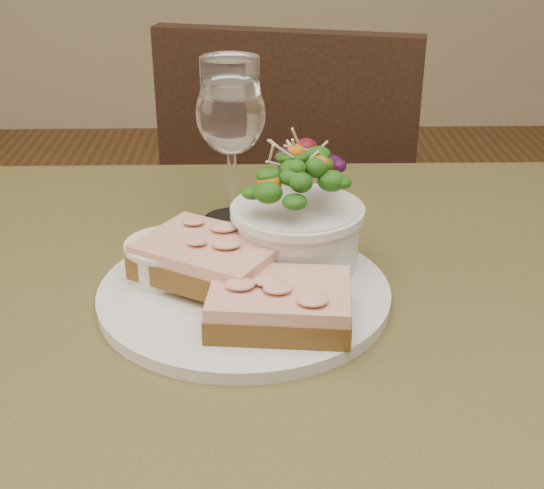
{
  "coord_description": "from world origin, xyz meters",
  "views": [
    {
      "loc": [
        -0.02,
        -0.59,
        1.11
      ],
      "look_at": [
        -0.01,
        0.02,
        0.81
      ],
      "focal_mm": 50.0,
      "sensor_mm": 36.0,
      "label": 1
    }
  ],
  "objects_px": {
    "dinner_plate": "(244,293)",
    "ramekin": "(168,258)",
    "salad_bowl": "(297,208)",
    "sandwich_back": "(210,258)",
    "cafe_table": "(278,404)",
    "sandwich_front": "(280,304)",
    "wine_glass": "(231,118)",
    "chair_far": "(301,317)"
  },
  "relations": [
    {
      "from": "cafe_table",
      "to": "salad_bowl",
      "type": "bearing_deg",
      "value": 75.31
    },
    {
      "from": "sandwich_front",
      "to": "wine_glass",
      "type": "height_order",
      "value": "wine_glass"
    },
    {
      "from": "chair_far",
      "to": "sandwich_front",
      "type": "distance_m",
      "value": 0.91
    },
    {
      "from": "sandwich_back",
      "to": "salad_bowl",
      "type": "xyz_separation_m",
      "value": [
        0.08,
        0.04,
        0.03
      ]
    },
    {
      "from": "chair_far",
      "to": "sandwich_back",
      "type": "bearing_deg",
      "value": 93.75
    },
    {
      "from": "cafe_table",
      "to": "sandwich_back",
      "type": "height_order",
      "value": "sandwich_back"
    },
    {
      "from": "salad_bowl",
      "to": "sandwich_back",
      "type": "bearing_deg",
      "value": -155.37
    },
    {
      "from": "chair_far",
      "to": "sandwich_front",
      "type": "xyz_separation_m",
      "value": [
        -0.07,
        -0.77,
        0.49
      ]
    },
    {
      "from": "salad_bowl",
      "to": "wine_glass",
      "type": "height_order",
      "value": "wine_glass"
    },
    {
      "from": "dinner_plate",
      "to": "chair_far",
      "type": "bearing_deg",
      "value": 81.93
    },
    {
      "from": "sandwich_front",
      "to": "sandwich_back",
      "type": "bearing_deg",
      "value": 137.45
    },
    {
      "from": "chair_far",
      "to": "sandwich_front",
      "type": "relative_size",
      "value": 6.92
    },
    {
      "from": "cafe_table",
      "to": "wine_glass",
      "type": "xyz_separation_m",
      "value": [
        -0.05,
        0.21,
        0.22
      ]
    },
    {
      "from": "sandwich_back",
      "to": "sandwich_front",
      "type": "bearing_deg",
      "value": -17.24
    },
    {
      "from": "cafe_table",
      "to": "sandwich_back",
      "type": "bearing_deg",
      "value": 146.73
    },
    {
      "from": "chair_far",
      "to": "sandwich_back",
      "type": "distance_m",
      "value": 0.87
    },
    {
      "from": "sandwich_back",
      "to": "ramekin",
      "type": "height_order",
      "value": "sandwich_back"
    },
    {
      "from": "dinner_plate",
      "to": "wine_glass",
      "type": "distance_m",
      "value": 0.21
    },
    {
      "from": "sandwich_back",
      "to": "ramekin",
      "type": "distance_m",
      "value": 0.04
    },
    {
      "from": "dinner_plate",
      "to": "wine_glass",
      "type": "bearing_deg",
      "value": 94.75
    },
    {
      "from": "cafe_table",
      "to": "salad_bowl",
      "type": "relative_size",
      "value": 6.3
    },
    {
      "from": "sandwich_back",
      "to": "ramekin",
      "type": "bearing_deg",
      "value": -166.2
    },
    {
      "from": "cafe_table",
      "to": "sandwich_front",
      "type": "height_order",
      "value": "sandwich_front"
    },
    {
      "from": "chair_far",
      "to": "salad_bowl",
      "type": "bearing_deg",
      "value": 100.2
    },
    {
      "from": "sandwich_front",
      "to": "salad_bowl",
      "type": "relative_size",
      "value": 1.02
    },
    {
      "from": "salad_bowl",
      "to": "wine_glass",
      "type": "distance_m",
      "value": 0.15
    },
    {
      "from": "sandwich_front",
      "to": "wine_glass",
      "type": "xyz_separation_m",
      "value": [
        -0.05,
        0.23,
        0.09
      ]
    },
    {
      "from": "dinner_plate",
      "to": "ramekin",
      "type": "xyz_separation_m",
      "value": [
        -0.07,
        0.02,
        0.03
      ]
    },
    {
      "from": "cafe_table",
      "to": "ramekin",
      "type": "height_order",
      "value": "ramekin"
    },
    {
      "from": "wine_glass",
      "to": "chair_far",
      "type": "bearing_deg",
      "value": 77.84
    },
    {
      "from": "sandwich_back",
      "to": "chair_far",
      "type": "bearing_deg",
      "value": 110.32
    },
    {
      "from": "sandwich_front",
      "to": "wine_glass",
      "type": "relative_size",
      "value": 0.74
    },
    {
      "from": "cafe_table",
      "to": "dinner_plate",
      "type": "height_order",
      "value": "dinner_plate"
    },
    {
      "from": "dinner_plate",
      "to": "ramekin",
      "type": "height_order",
      "value": "ramekin"
    },
    {
      "from": "dinner_plate",
      "to": "cafe_table",
      "type": "bearing_deg",
      "value": -43.34
    },
    {
      "from": "ramekin",
      "to": "chair_far",
      "type": "bearing_deg",
      "value": 75.8
    },
    {
      "from": "sandwich_front",
      "to": "salad_bowl",
      "type": "height_order",
      "value": "salad_bowl"
    },
    {
      "from": "sandwich_front",
      "to": "dinner_plate",
      "type": "bearing_deg",
      "value": 123.92
    },
    {
      "from": "chair_far",
      "to": "salad_bowl",
      "type": "height_order",
      "value": "chair_far"
    },
    {
      "from": "dinner_plate",
      "to": "sandwich_back",
      "type": "height_order",
      "value": "sandwich_back"
    },
    {
      "from": "sandwich_front",
      "to": "ramekin",
      "type": "xyz_separation_m",
      "value": [
        -0.1,
        0.08,
        0.0
      ]
    },
    {
      "from": "ramekin",
      "to": "cafe_table",
      "type": "bearing_deg",
      "value": -27.37
    }
  ]
}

